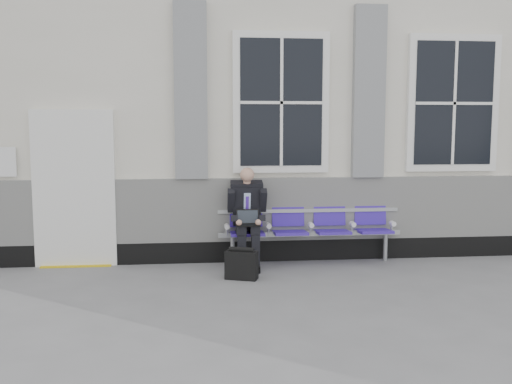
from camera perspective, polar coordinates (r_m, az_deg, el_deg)
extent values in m
plane|color=slate|center=(7.55, 20.67, -8.62)|extent=(70.00, 70.00, 0.00)
cube|color=silver|center=(10.54, 12.59, 7.40)|extent=(14.00, 4.00, 4.20)
cube|color=black|center=(8.82, 16.45, -5.29)|extent=(14.00, 0.10, 0.30)
cube|color=silver|center=(8.71, 16.60, -1.43)|extent=(14.00, 0.08, 0.90)
cube|color=gray|center=(7.96, -6.55, 9.98)|extent=(0.45, 0.14, 2.40)
cube|color=gray|center=(8.31, 11.21, 9.75)|extent=(0.45, 0.14, 2.40)
cube|color=white|center=(8.05, 2.51, 8.90)|extent=(1.35, 0.10, 1.95)
cube|color=black|center=(8.00, 2.56, 8.92)|extent=(1.15, 0.02, 1.75)
cube|color=white|center=(8.77, 19.07, 8.36)|extent=(1.35, 0.10, 1.95)
cube|color=black|center=(8.73, 19.21, 8.37)|extent=(1.15, 0.02, 1.75)
cube|color=black|center=(8.32, -17.49, 0.26)|extent=(0.95, 0.30, 2.10)
cube|color=white|center=(8.18, -17.70, 0.14)|extent=(1.10, 0.10, 2.20)
cube|color=gold|center=(8.38, -17.41, -6.92)|extent=(0.95, 0.30, 0.02)
cube|color=white|center=(8.38, -23.84, 2.78)|extent=(0.30, 0.02, 0.40)
cube|color=#9EA0A3|center=(8.10, 5.44, -4.14)|extent=(2.60, 0.07, 0.07)
cube|color=#9EA0A3|center=(8.17, 5.30, -1.85)|extent=(2.60, 0.05, 0.05)
cylinder|color=#9EA0A3|center=(8.01, -2.36, -5.89)|extent=(0.06, 0.06, 0.39)
cylinder|color=#9EA0A3|center=(8.43, 12.81, -5.42)|extent=(0.06, 0.06, 0.39)
cube|color=#32179F|center=(7.89, -0.88, -4.18)|extent=(0.46, 0.42, 0.07)
cube|color=#32179F|center=(8.05, -1.01, -2.08)|extent=(0.46, 0.10, 0.40)
cube|color=#32179F|center=(7.97, 3.44, -4.09)|extent=(0.46, 0.42, 0.07)
cube|color=#32179F|center=(8.13, 3.21, -2.01)|extent=(0.46, 0.10, 0.40)
cube|color=#32179F|center=(8.08, 7.65, -3.98)|extent=(0.46, 0.42, 0.07)
cube|color=#32179F|center=(8.24, 7.34, -1.93)|extent=(0.46, 0.10, 0.40)
cube|color=#32179F|center=(8.24, 11.72, -3.85)|extent=(0.46, 0.42, 0.07)
cube|color=#32179F|center=(8.40, 11.33, -1.85)|extent=(0.46, 0.10, 0.40)
cylinder|color=white|center=(7.88, -2.93, -3.46)|extent=(0.07, 0.12, 0.07)
cylinder|color=white|center=(7.93, 1.26, -3.39)|extent=(0.07, 0.12, 0.07)
cylinder|color=white|center=(8.03, 5.52, -3.29)|extent=(0.07, 0.12, 0.07)
cylinder|color=white|center=(8.17, 9.66, -3.19)|extent=(0.07, 0.12, 0.07)
cylinder|color=white|center=(8.34, 13.51, -3.08)|extent=(0.07, 0.12, 0.07)
cube|color=black|center=(7.64, -1.40, -7.68)|extent=(0.11, 0.24, 0.08)
cube|color=black|center=(7.65, -0.01, -7.65)|extent=(0.11, 0.24, 0.08)
cube|color=black|center=(7.65, -1.43, -6.10)|extent=(0.11, 0.12, 0.47)
cube|color=black|center=(7.66, -0.05, -6.08)|extent=(0.11, 0.12, 0.47)
cube|color=black|center=(7.79, -1.52, -3.69)|extent=(0.14, 0.42, 0.13)
cube|color=black|center=(7.80, -0.17, -3.68)|extent=(0.14, 0.42, 0.13)
cube|color=black|center=(7.93, -0.94, -1.29)|extent=(0.39, 0.32, 0.58)
cube|color=#C1D6FE|center=(7.81, -0.89, -1.26)|extent=(0.09, 0.09, 0.33)
cube|color=#4F27B8|center=(7.81, -0.88, -1.41)|extent=(0.04, 0.07, 0.27)
cube|color=black|center=(7.86, -0.93, 0.68)|extent=(0.45, 0.23, 0.13)
cylinder|color=tan|center=(7.81, -0.91, 1.11)|extent=(0.10, 0.10, 0.09)
sphere|color=tan|center=(7.75, -0.89, 1.75)|extent=(0.19, 0.19, 0.19)
cube|color=black|center=(7.81, -2.52, -0.86)|extent=(0.10, 0.26, 0.34)
cube|color=black|center=(7.84, 0.71, -0.83)|extent=(0.10, 0.26, 0.34)
cube|color=black|center=(7.68, -2.18, -2.65)|extent=(0.09, 0.29, 0.13)
cube|color=black|center=(7.71, 0.56, -2.62)|extent=(0.09, 0.29, 0.13)
sphere|color=tan|center=(7.56, -1.72, -3.08)|extent=(0.08, 0.08, 0.08)
sphere|color=tan|center=(7.58, 0.23, -3.06)|extent=(0.08, 0.08, 0.08)
cube|color=black|center=(7.65, -0.78, -3.32)|extent=(0.31, 0.22, 0.02)
cube|color=black|center=(7.74, -0.84, -2.48)|extent=(0.31, 0.09, 0.20)
cube|color=black|center=(7.73, -0.83, -2.48)|extent=(0.28, 0.07, 0.17)
cube|color=black|center=(7.25, -1.46, -7.33)|extent=(0.44, 0.30, 0.36)
cylinder|color=black|center=(7.21, -1.46, -5.78)|extent=(0.32, 0.17, 0.06)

